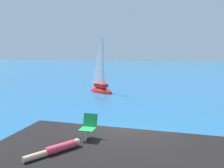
% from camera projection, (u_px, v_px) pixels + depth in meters
% --- Properties ---
extents(ground_plane, '(160.00, 160.00, 0.00)m').
position_uv_depth(ground_plane, '(128.00, 146.00, 9.30)').
color(ground_plane, '#236093').
extents(shore_ledge, '(7.81, 4.65, 0.95)m').
position_uv_depth(shore_ledge, '(113.00, 165.00, 6.79)').
color(shore_ledge, black).
rests_on(shore_ledge, ground).
extents(boulder_seaward, '(0.92, 1.04, 0.61)m').
position_uv_depth(boulder_seaward, '(88.00, 144.00, 9.56)').
color(boulder_seaward, black).
rests_on(boulder_seaward, ground).
extents(boulder_inland, '(0.93, 0.92, 0.47)m').
position_uv_depth(boulder_inland, '(174.00, 157.00, 8.38)').
color(boulder_inland, black).
rests_on(boulder_inland, ground).
extents(sailboat_near, '(2.91, 2.49, 5.49)m').
position_uv_depth(sailboat_near, '(101.00, 89.00, 21.48)').
color(sailboat_near, red).
rests_on(sailboat_near, ground).
extents(person_sunbather, '(1.21, 1.45, 0.25)m').
position_uv_depth(person_sunbather, '(57.00, 149.00, 6.55)').
color(person_sunbather, '#DB384C').
rests_on(person_sunbather, shore_ledge).
extents(beach_chair, '(0.52, 0.63, 0.80)m').
position_uv_depth(beach_chair, '(89.00, 125.00, 7.63)').
color(beach_chair, green).
rests_on(beach_chair, shore_ledge).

